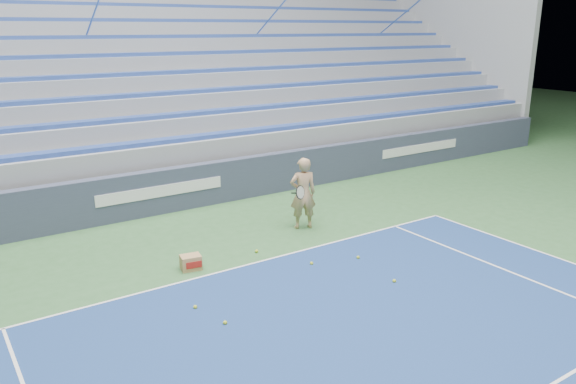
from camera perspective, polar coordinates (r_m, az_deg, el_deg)
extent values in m
cube|color=white|center=(10.89, -4.97, -7.59)|extent=(10.97, 0.05, 0.00)
cube|color=#363D53|center=(14.14, -12.95, 0.04)|extent=(30.00, 0.30, 1.10)
cube|color=white|center=(13.99, -12.73, 0.09)|extent=(3.20, 0.02, 0.28)
cube|color=white|center=(19.03, 13.35, 4.33)|extent=(3.40, 0.02, 0.28)
cube|color=gray|center=(18.35, -18.17, 3.35)|extent=(30.00, 8.50, 1.10)
cube|color=gray|center=(18.20, -18.39, 5.80)|extent=(30.00, 8.50, 0.50)
cube|color=#284392|center=(14.50, -14.21, 4.86)|extent=(29.60, 0.42, 0.11)
cube|color=gray|center=(18.53, -18.90, 7.50)|extent=(30.00, 7.65, 0.50)
cube|color=#284392|center=(15.21, -15.46, 7.20)|extent=(29.60, 0.42, 0.11)
cube|color=gray|center=(18.87, -19.40, 9.14)|extent=(30.00, 6.80, 0.50)
cube|color=#284392|center=(15.95, -16.61, 9.33)|extent=(29.60, 0.42, 0.11)
cube|color=gray|center=(19.23, -19.88, 10.72)|extent=(30.00, 5.95, 0.50)
cube|color=#284392|center=(16.71, -17.66, 11.26)|extent=(29.60, 0.42, 0.11)
cube|color=gray|center=(19.61, -20.34, 12.24)|extent=(30.00, 5.10, 0.50)
cube|color=#284392|center=(17.50, -18.64, 13.02)|extent=(29.60, 0.42, 0.11)
cube|color=gray|center=(20.00, -20.80, 13.69)|extent=(30.00, 4.25, 0.50)
cube|color=#284392|center=(18.30, -19.54, 14.62)|extent=(29.60, 0.42, 0.11)
cube|color=gray|center=(20.41, -21.24, 15.10)|extent=(30.00, 3.40, 0.50)
cube|color=#284392|center=(19.12, -20.38, 16.08)|extent=(29.60, 0.42, 0.11)
cube|color=gray|center=(20.82, -21.67, 16.44)|extent=(30.00, 2.55, 0.50)
cube|color=#284392|center=(19.96, -21.15, 17.42)|extent=(29.60, 0.42, 0.11)
cube|color=gray|center=(26.41, 15.43, 12.81)|extent=(0.30, 8.80, 6.10)
cube|color=gray|center=(22.37, -22.28, 13.20)|extent=(31.00, 0.40, 7.30)
cylinder|color=#3462B8|center=(17.94, -19.35, 16.05)|extent=(0.05, 8.53, 5.04)
cylinder|color=#3462B8|center=(20.37, -2.17, 16.84)|extent=(0.05, 8.53, 5.04)
cylinder|color=#3462B8|center=(24.08, 10.58, 16.51)|extent=(0.05, 8.53, 5.04)
imported|color=tan|center=(12.67, 1.53, -0.13)|extent=(0.70, 0.58, 1.65)
cylinder|color=black|center=(12.25, 0.88, -0.11)|extent=(0.12, 0.27, 0.08)
cylinder|color=beige|center=(11.94, 1.25, -0.04)|extent=(0.29, 0.16, 0.28)
torus|color=black|center=(11.94, 1.25, -0.04)|extent=(0.31, 0.18, 0.30)
cube|color=#AA8252|center=(10.88, -9.85, -7.06)|extent=(0.42, 0.34, 0.28)
cube|color=#B21E19|center=(10.76, -9.52, -7.32)|extent=(0.30, 0.06, 0.13)
sphere|color=#C3D02A|center=(11.54, -3.21, -6.02)|extent=(0.07, 0.07, 0.07)
sphere|color=#C3D02A|center=(10.41, 10.74, -8.87)|extent=(0.07, 0.07, 0.07)
sphere|color=#C3D02A|center=(10.96, 2.41, -7.25)|extent=(0.07, 0.07, 0.07)
sphere|color=#C3D02A|center=(8.96, -6.41, -13.06)|extent=(0.07, 0.07, 0.07)
sphere|color=#C3D02A|center=(9.48, -9.40, -11.46)|extent=(0.07, 0.07, 0.07)
sphere|color=#C3D02A|center=(11.30, 7.14, -6.61)|extent=(0.07, 0.07, 0.07)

